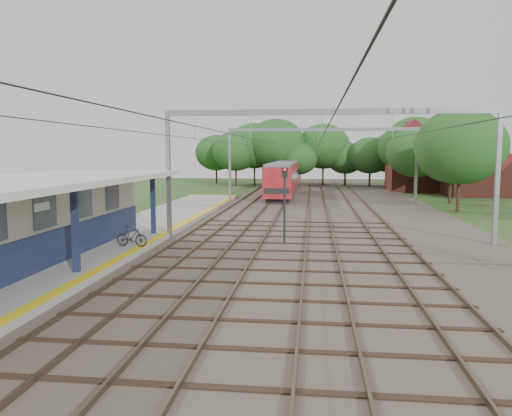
{
  "coord_description": "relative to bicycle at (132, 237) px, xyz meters",
  "views": [
    {
      "loc": [
        2.82,
        -11.29,
        4.76
      ],
      "look_at": [
        -0.44,
        16.89,
        1.6
      ],
      "focal_mm": 35.0,
      "sensor_mm": 36.0,
      "label": 1
    }
  ],
  "objects": [
    {
      "name": "signal_post",
      "position": [
        7.0,
        3.24,
        1.61
      ],
      "size": [
        0.3,
        0.28,
        3.99
      ],
      "rotation": [
        0.0,
        0.0,
        -0.24
      ],
      "color": "black",
      "rests_on": "ground"
    },
    {
      "name": "canopy",
      "position": [
        -2.12,
        -5.02,
        2.82
      ],
      "size": [
        6.4,
        20.0,
        3.44
      ],
      "color": "#131D3E",
      "rests_on": "platform"
    },
    {
      "name": "tree_band",
      "position": [
        9.49,
        46.1,
        4.09
      ],
      "size": [
        31.72,
        30.88,
        8.82
      ],
      "color": "#382619",
      "rests_on": "ground"
    },
    {
      "name": "house_far",
      "position": [
        21.65,
        40.98,
        2.41
      ],
      "size": [
        8.0,
        6.12,
        8.66
      ],
      "color": "brown",
      "rests_on": "ground"
    },
    {
      "name": "rail_tracks",
      "position": [
        7.15,
        18.98,
        -0.65
      ],
      "size": [
        11.8,
        88.0,
        0.15
      ],
      "color": "brown",
      "rests_on": "ballast_bed"
    },
    {
      "name": "ballast_bed",
      "position": [
        9.65,
        18.98,
        -0.78
      ],
      "size": [
        18.0,
        90.0,
        0.1
      ],
      "primitive_type": "cube",
      "color": "#473D33",
      "rests_on": "ground"
    },
    {
      "name": "platform",
      "position": [
        -1.85,
        2.98,
        -0.65
      ],
      "size": [
        5.0,
        52.0,
        0.35
      ],
      "primitive_type": "cube",
      "color": "gray",
      "rests_on": "ground"
    },
    {
      "name": "house_near",
      "position": [
        26.65,
        34.98,
        2.16
      ],
      "size": [
        7.0,
        6.12,
        7.89
      ],
      "color": "brown",
      "rests_on": "ground"
    },
    {
      "name": "yellow_stripe",
      "position": [
        0.4,
        2.98,
        -0.47
      ],
      "size": [
        0.45,
        52.0,
        0.01
      ],
      "primitive_type": "cube",
      "color": "yellow",
      "rests_on": "platform"
    },
    {
      "name": "bicycle",
      "position": [
        0.0,
        0.0,
        0.0
      ],
      "size": [
        1.64,
        0.69,
        0.95
      ],
      "primitive_type": "imported",
      "rotation": [
        0.0,
        0.0,
        1.42
      ],
      "color": "black",
      "rests_on": "platform"
    },
    {
      "name": "station_building",
      "position": [
        -3.23,
        -4.02,
        1.22
      ],
      "size": [
        3.41,
        18.0,
        3.4
      ],
      "color": "beige",
      "rests_on": "platform"
    },
    {
      "name": "ground",
      "position": [
        5.65,
        -11.02,
        -0.83
      ],
      "size": [
        160.0,
        160.0,
        0.0
      ],
      "primitive_type": "plane",
      "color": "#2D4C1E",
      "rests_on": "ground"
    },
    {
      "name": "train",
      "position": [
        5.15,
        39.49,
        1.18
      ],
      "size": [
        2.72,
        33.85,
        3.59
      ],
      "color": "black",
      "rests_on": "ballast_bed"
    },
    {
      "name": "catenary_system",
      "position": [
        9.04,
        14.26,
        4.68
      ],
      "size": [
        17.22,
        88.0,
        7.0
      ],
      "color": "gray",
      "rests_on": "ground"
    }
  ]
}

